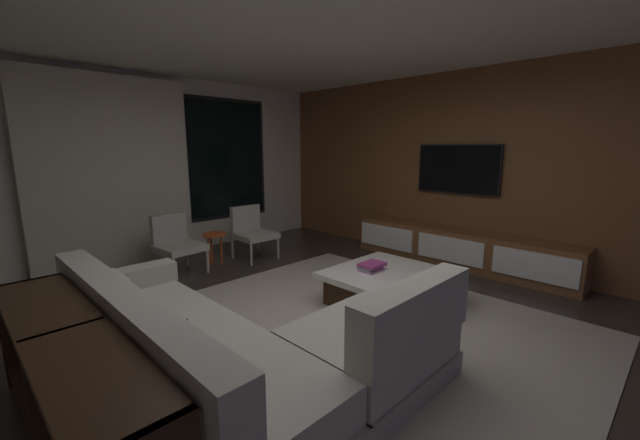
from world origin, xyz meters
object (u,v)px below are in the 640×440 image
object	(u,v)px
media_console	(460,249)
accent_chair_by_curtain	(176,241)
book_stack_on_coffee_table	(371,267)
coffee_table	(390,288)
console_table_behind_couch	(71,386)
mounted_tv	(458,169)
side_stool	(214,239)
sectional_couch	(235,352)
accent_chair_near_window	(251,229)

from	to	relation	value
media_console	accent_chair_by_curtain	bearing A→B (deg)	138.53
book_stack_on_coffee_table	media_console	xyz separation A→B (m)	(1.87, -0.12, -0.15)
book_stack_on_coffee_table	coffee_table	bearing A→B (deg)	-64.28
book_stack_on_coffee_table	console_table_behind_couch	size ratio (longest dim) A/B	0.13
book_stack_on_coffee_table	console_table_behind_couch	world-z (taller)	console_table_behind_couch
coffee_table	mounted_tv	bearing A→B (deg)	7.62
book_stack_on_coffee_table	side_stool	size ratio (longest dim) A/B	0.59
sectional_couch	coffee_table	world-z (taller)	sectional_couch
accent_chair_near_window	media_console	size ratio (longest dim) A/B	0.25
sectional_couch	mounted_tv	distance (m)	4.08
media_console	mounted_tv	distance (m)	1.13
sectional_couch	accent_chair_near_window	xyz separation A→B (m)	(1.96, 2.60, 0.14)
accent_chair_by_curtain	side_stool	bearing A→B (deg)	-5.75
sectional_couch	accent_chair_by_curtain	world-z (taller)	sectional_couch
coffee_table	console_table_behind_couch	size ratio (longest dim) A/B	0.55
mounted_tv	media_console	bearing A→B (deg)	-132.42
coffee_table	accent_chair_by_curtain	bearing A→B (deg)	113.04
coffee_table	side_stool	world-z (taller)	side_stool
accent_chair_by_curtain	mounted_tv	world-z (taller)	mounted_tv
book_stack_on_coffee_table	media_console	world-z (taller)	media_console
accent_chair_near_window	console_table_behind_couch	xyz separation A→B (m)	(-2.88, -2.47, -0.03)
book_stack_on_coffee_table	side_stool	xyz separation A→B (m)	(-0.50, 2.39, -0.03)
side_stool	sectional_couch	bearing A→B (deg)	-117.24
accent_chair_near_window	console_table_behind_couch	bearing A→B (deg)	-139.37
mounted_tv	side_stool	bearing A→B (deg)	137.83
mounted_tv	sectional_couch	bearing A→B (deg)	-174.89
sectional_couch	media_console	bearing A→B (deg)	2.33
book_stack_on_coffee_table	console_table_behind_couch	bearing A→B (deg)	-177.12
coffee_table	accent_chair_by_curtain	world-z (taller)	accent_chair_by_curtain
accent_chair_by_curtain	media_console	xyz separation A→B (m)	(2.90, -2.56, -0.18)
sectional_couch	coffee_table	xyz separation A→B (m)	(1.96, 0.09, -0.10)
accent_chair_by_curtain	accent_chair_near_window	bearing A→B (deg)	-5.84
accent_chair_by_curtain	sectional_couch	bearing A→B (deg)	-107.23
accent_chair_near_window	side_stool	bearing A→B (deg)	174.08
book_stack_on_coffee_table	accent_chair_by_curtain	distance (m)	2.65
coffee_table	media_console	xyz separation A→B (m)	(1.78, 0.06, 0.06)
media_console	side_stool	bearing A→B (deg)	133.38
accent_chair_by_curtain	mounted_tv	size ratio (longest dim) A/B	0.65
book_stack_on_coffee_table	accent_chair_near_window	world-z (taller)	accent_chair_near_window
book_stack_on_coffee_table	media_console	size ratio (longest dim) A/B	0.09
side_stool	media_console	xyz separation A→B (m)	(2.37, -2.51, -0.12)
coffee_table	media_console	size ratio (longest dim) A/B	0.37
accent_chair_near_window	media_console	distance (m)	3.03
accent_chair_near_window	sectional_couch	bearing A→B (deg)	-127.07
book_stack_on_coffee_table	accent_chair_by_curtain	bearing A→B (deg)	112.83
media_console	mounted_tv	world-z (taller)	mounted_tv
coffee_table	mounted_tv	world-z (taller)	mounted_tv
side_stool	media_console	bearing A→B (deg)	-46.62
side_stool	mounted_tv	bearing A→B (deg)	-42.17
side_stool	media_console	distance (m)	3.45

